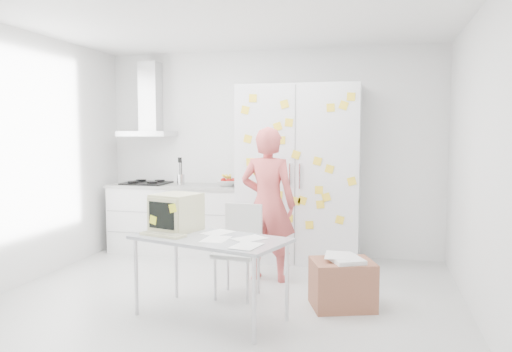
% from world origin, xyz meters
% --- Properties ---
extents(floor, '(4.50, 4.00, 0.02)m').
position_xyz_m(floor, '(0.00, 0.00, -0.01)').
color(floor, silver).
rests_on(floor, ground).
extents(walls, '(4.52, 4.01, 2.70)m').
position_xyz_m(walls, '(0.00, 0.72, 1.35)').
color(walls, white).
rests_on(walls, ground).
extents(ceiling, '(4.50, 4.00, 0.02)m').
position_xyz_m(ceiling, '(0.00, 0.00, 2.70)').
color(ceiling, white).
rests_on(ceiling, walls).
extents(counter_run, '(1.84, 0.63, 1.28)m').
position_xyz_m(counter_run, '(-1.20, 1.70, 0.47)').
color(counter_run, white).
rests_on(counter_run, ground).
extents(range_hood, '(0.70, 0.48, 1.01)m').
position_xyz_m(range_hood, '(-1.65, 1.84, 1.96)').
color(range_hood, silver).
rests_on(range_hood, walls).
extents(tall_cabinet, '(1.50, 0.68, 2.20)m').
position_xyz_m(tall_cabinet, '(0.45, 1.67, 1.10)').
color(tall_cabinet, silver).
rests_on(tall_cabinet, ground).
extents(person, '(0.64, 0.45, 1.68)m').
position_xyz_m(person, '(0.25, 0.75, 0.84)').
color(person, '#D35452').
rests_on(person, ground).
extents(desk, '(1.46, 1.02, 1.06)m').
position_xyz_m(desk, '(-0.24, -0.37, 0.80)').
color(desk, '#B0B4BC').
rests_on(desk, ground).
extents(chair, '(0.44, 0.44, 0.90)m').
position_xyz_m(chair, '(0.09, 0.18, 0.51)').
color(chair, silver).
rests_on(chair, ground).
extents(cardboard_box, '(0.67, 0.60, 0.48)m').
position_xyz_m(cardboard_box, '(1.11, 0.05, 0.23)').
color(cardboard_box, '#92583F').
rests_on(cardboard_box, ground).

